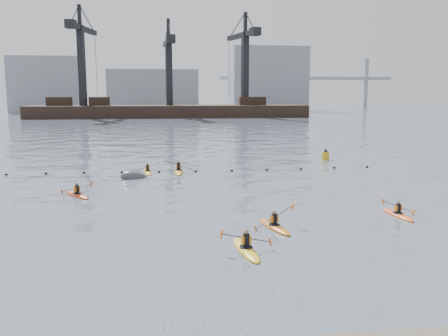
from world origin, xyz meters
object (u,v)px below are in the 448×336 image
at_px(kayaker_1, 246,249).
at_px(kayaker_3, 179,171).
at_px(kayaker_4, 398,214).
at_px(kayaker_2, 77,194).
at_px(mooring_buoy, 134,178).
at_px(nav_buoy, 325,156).
at_px(kayaker_5, 148,172).
at_px(kayaker_0, 274,226).

xyz_separation_m(kayaker_1, kayaker_3, (-2.17, 19.96, 0.01)).
bearing_deg(kayaker_3, kayaker_4, -54.32).
xyz_separation_m(kayaker_1, kayaker_2, (-8.82, 11.74, -0.01)).
height_order(kayaker_1, mooring_buoy, kayaker_1).
bearing_deg(kayaker_1, mooring_buoy, 101.60).
bearing_deg(mooring_buoy, nav_buoy, 23.25).
bearing_deg(kayaker_5, kayaker_1, -85.50).
bearing_deg(kayaker_0, kayaker_1, -134.93).
distance_m(kayaker_0, kayaker_1, 3.71).
relative_size(kayaker_2, kayaker_3, 0.82).
bearing_deg(kayaker_5, kayaker_3, -10.75).
distance_m(kayaker_2, nav_buoy, 25.14).
xyz_separation_m(kayaker_2, nav_buoy, (21.05, 13.75, 0.30)).
distance_m(kayaker_2, kayaker_5, 9.28).
distance_m(kayaker_2, kayaker_3, 10.57).
relative_size(kayaker_4, mooring_buoy, 1.36).
xyz_separation_m(mooring_buoy, nav_buoy, (17.85, 7.67, 0.39)).
height_order(kayaker_0, mooring_buoy, kayaker_0).
xyz_separation_m(kayaker_1, nav_buoy, (12.23, 25.49, 0.29)).
xyz_separation_m(kayaker_1, kayaker_4, (8.97, 4.58, -0.01)).
height_order(kayaker_0, kayaker_2, kayaker_0).
height_order(kayaker_4, nav_buoy, nav_buoy).
bearing_deg(mooring_buoy, kayaker_4, -42.21).
relative_size(kayaker_0, kayaker_4, 1.10).
bearing_deg(kayaker_2, nav_buoy, -0.82).
height_order(kayaker_2, mooring_buoy, kayaker_2).
bearing_deg(mooring_buoy, kayaker_5, 67.33).
distance_m(kayaker_2, mooring_buoy, 6.87).
relative_size(kayaker_2, mooring_buoy, 1.34).
relative_size(kayaker_4, nav_buoy, 2.27).
relative_size(kayaker_1, kayaker_4, 1.14).
bearing_deg(nav_buoy, kayaker_4, -98.85).
bearing_deg(kayaker_0, mooring_buoy, 103.58).
bearing_deg(kayaker_1, kayaker_2, 121.00).
relative_size(kayaker_3, kayaker_4, 1.19).
relative_size(kayaker_0, kayaker_5, 1.09).
relative_size(kayaker_1, nav_buoy, 2.59).
xyz_separation_m(kayaker_2, kayaker_3, (6.65, 8.22, 0.01)).
height_order(kayaker_5, nav_buoy, nav_buoy).
relative_size(kayaker_0, mooring_buoy, 1.50).
height_order(kayaker_4, kayaker_5, kayaker_4).
relative_size(kayaker_5, mooring_buoy, 1.37).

